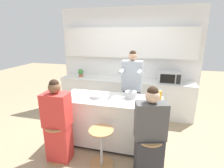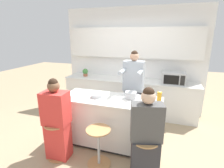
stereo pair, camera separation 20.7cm
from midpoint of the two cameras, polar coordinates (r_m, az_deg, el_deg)
ground_plane at (r=3.58m, az=1.36°, el=-18.64°), size 16.00×16.00×0.00m
wall_back at (r=4.68m, az=7.85°, el=9.81°), size 3.68×0.22×2.70m
back_counter at (r=4.65m, az=6.68°, el=-4.01°), size 3.41×0.61×0.91m
kitchen_island at (r=3.34m, az=1.42°, el=-12.05°), size 1.83×0.72×0.92m
bar_stool_leftmost at (r=3.17m, az=-15.55°, el=-16.70°), size 0.39×0.39×0.63m
bar_stool_center at (r=2.91m, az=-2.24°, el=-19.31°), size 0.39×0.39×0.63m
bar_stool_rightmost at (r=2.76m, az=12.96°, el=-22.09°), size 0.39×0.39×0.63m
person_cooking at (r=3.62m, az=8.50°, el=-3.17°), size 0.41×0.56×1.73m
person_wrapped_blanket at (r=3.02m, az=-15.68°, el=-11.82°), size 0.42×0.31×1.39m
person_seated_near at (r=2.60m, az=13.32°, el=-17.22°), size 0.47×0.36×1.39m
cooking_pot at (r=3.16m, az=7.99°, el=-3.64°), size 0.30×0.22×0.12m
fruit_bowl at (r=3.25m, az=-12.05°, el=-3.90°), size 0.21×0.21×0.06m
mixing_bowl_steel at (r=3.20m, az=-3.27°, el=-3.86°), size 0.22×0.22×0.06m
coffee_cup_near at (r=3.07m, az=13.61°, el=-5.01°), size 0.12×0.09×0.08m
juice_carton at (r=3.05m, az=17.08°, el=-4.26°), size 0.07×0.07×0.20m
microwave at (r=4.37m, az=20.69°, el=1.84°), size 0.53×0.39×0.27m
potted_plant at (r=4.87m, az=-7.51°, el=3.84°), size 0.15×0.15×0.21m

